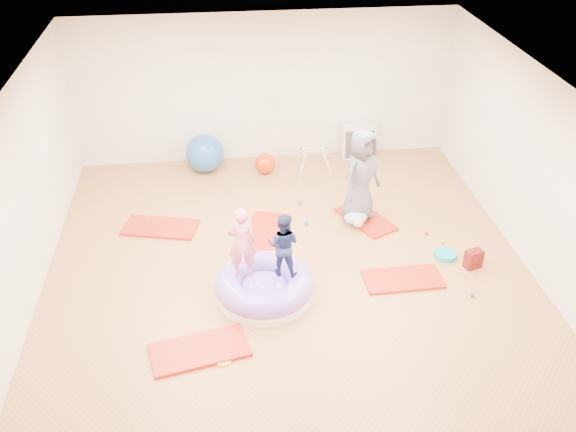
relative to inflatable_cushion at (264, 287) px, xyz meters
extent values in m
cube|color=#A16330|center=(0.40, 0.31, -0.17)|extent=(7.00, 8.00, 0.01)
cube|color=white|center=(0.40, 0.31, 2.63)|extent=(7.00, 8.00, 0.01)
cube|color=#F4E4CB|center=(0.40, 4.31, 1.23)|extent=(7.00, 0.01, 2.80)
cube|color=#F4E4CB|center=(-3.10, 0.31, 1.23)|extent=(0.01, 8.00, 2.80)
cube|color=#F4E4CB|center=(3.90, 0.31, 1.23)|extent=(0.01, 8.00, 2.80)
cube|color=red|center=(-0.89, -0.99, -0.14)|extent=(1.30, 0.85, 0.05)
cube|color=red|center=(-1.52, 1.91, -0.14)|extent=(1.27, 0.84, 0.05)
cube|color=red|center=(0.15, 1.53, -0.14)|extent=(0.94, 1.34, 0.05)
cube|color=red|center=(2.00, 0.12, -0.14)|extent=(1.12, 0.58, 0.05)
cube|color=red|center=(1.82, 1.77, -0.14)|extent=(0.94, 1.18, 0.04)
cylinder|color=white|center=(0.00, 0.00, -0.09)|extent=(1.31, 1.31, 0.15)
torus|color=#8B62D2|center=(0.00, 0.00, 0.05)|extent=(1.35, 1.35, 0.36)
ellipsoid|color=#8B62D2|center=(0.00, 0.00, -0.04)|extent=(0.72, 0.72, 0.32)
imported|color=#DE6D89|center=(-0.28, 0.08, 0.75)|extent=(0.39, 0.26, 1.05)
imported|color=navy|center=(0.27, 0.05, 0.69)|extent=(0.54, 0.48, 0.92)
imported|color=#575461|center=(1.71, 1.82, 0.65)|extent=(0.90, 0.85, 1.54)
ellipsoid|color=#90C3E4|center=(1.62, 1.63, -0.01)|extent=(0.37, 0.24, 0.21)
sphere|color=#E7AC95|center=(1.62, 1.46, 0.01)|extent=(0.17, 0.17, 0.17)
sphere|color=#2353A3|center=(2.85, -0.35, -0.13)|extent=(0.07, 0.07, 0.07)
sphere|color=#2353A3|center=(0.84, 1.75, -0.13)|extent=(0.07, 0.07, 0.07)
sphere|color=#2353A3|center=(-1.73, 2.18, -0.13)|extent=(0.07, 0.07, 0.07)
sphere|color=#ED0834|center=(2.69, 1.24, -0.13)|extent=(0.07, 0.07, 0.07)
sphere|color=#148F2F|center=(0.82, 2.41, -0.13)|extent=(0.07, 0.07, 0.07)
sphere|color=yellow|center=(2.87, 0.97, -0.13)|extent=(0.07, 0.07, 0.07)
sphere|color=#2353A3|center=(-0.77, 3.85, 0.19)|extent=(0.71, 0.71, 0.71)
sphere|color=red|center=(0.33, 3.63, 0.03)|extent=(0.39, 0.39, 0.39)
cylinder|color=silver|center=(1.01, 3.41, 0.09)|extent=(0.18, 0.18, 0.48)
cylinder|color=silver|center=(1.01, 3.81, 0.09)|extent=(0.18, 0.18, 0.48)
cylinder|color=silver|center=(1.45, 3.41, 0.09)|extent=(0.18, 0.18, 0.48)
cylinder|color=silver|center=(1.45, 3.81, 0.09)|extent=(0.18, 0.18, 0.48)
cylinder|color=silver|center=(1.23, 3.61, 0.30)|extent=(0.46, 0.03, 0.03)
sphere|color=#ED0834|center=(1.00, 3.61, 0.30)|extent=(0.06, 0.06, 0.06)
sphere|color=#2353A3|center=(1.46, 3.61, 0.30)|extent=(0.06, 0.06, 0.06)
cube|color=silver|center=(2.18, 4.11, 0.16)|extent=(0.65, 0.31, 0.65)
cube|color=#3A3838|center=(2.18, 3.96, 0.16)|extent=(0.56, 0.02, 0.56)
cube|color=silver|center=(2.18, 4.06, 0.16)|extent=(0.02, 0.22, 0.57)
cube|color=silver|center=(2.18, 4.06, 0.16)|extent=(0.57, 0.22, 0.02)
cylinder|color=#10999E|center=(2.79, 0.61, -0.13)|extent=(0.34, 0.34, 0.08)
cube|color=#AC1A16|center=(3.10, 0.31, -0.02)|extent=(0.28, 0.22, 0.29)
cylinder|color=yellow|center=(-0.61, -1.20, -0.15)|extent=(0.19, 0.19, 0.03)
camera|label=1|loc=(-0.50, -6.95, 5.45)|focal=40.00mm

